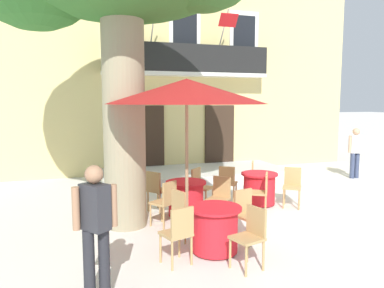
{
  "coord_description": "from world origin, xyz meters",
  "views": [
    {
      "loc": [
        -4.25,
        -7.33,
        2.46
      ],
      "look_at": [
        -1.15,
        2.11,
        1.3
      ],
      "focal_mm": 34.74,
      "sensor_mm": 36.0,
      "label": 1
    }
  ],
  "objects_px": {
    "cafe_chair_middle_1": "(256,176)",
    "cafe_umbrella": "(187,92)",
    "cafe_table_middle": "(259,188)",
    "cafe_chair_front_2": "(251,233)",
    "cafe_chair_near_tree_3": "(156,188)",
    "cafe_chair_middle_3": "(261,190)",
    "cafe_table_front": "(215,229)",
    "cafe_chair_near_tree_1": "(220,196)",
    "cafe_chair_middle_2": "(228,181)",
    "cafe_chair_near_tree_0": "(166,200)",
    "cafe_table_near_tree": "(186,198)",
    "pedestrian_near_entrance": "(355,150)",
    "cafe_chair_near_tree_2": "(200,185)",
    "cafe_chair_middle_0": "(292,184)",
    "pedestrian_mid_plaza": "(96,225)",
    "cafe_chair_front_0": "(183,211)",
    "cafe_chair_front_3": "(247,212)",
    "cafe_chair_front_1": "(179,231)"
  },
  "relations": [
    {
      "from": "cafe_chair_middle_2",
      "to": "cafe_chair_near_tree_3",
      "type": "bearing_deg",
      "value": -175.24
    },
    {
      "from": "cafe_chair_middle_2",
      "to": "cafe_chair_middle_0",
      "type": "bearing_deg",
      "value": -29.52
    },
    {
      "from": "cafe_chair_middle_3",
      "to": "cafe_chair_front_1",
      "type": "distance_m",
      "value": 3.07
    },
    {
      "from": "pedestrian_mid_plaza",
      "to": "cafe_chair_near_tree_1",
      "type": "bearing_deg",
      "value": 42.32
    },
    {
      "from": "cafe_table_middle",
      "to": "cafe_chair_middle_1",
      "type": "distance_m",
      "value": 0.77
    },
    {
      "from": "cafe_chair_middle_2",
      "to": "cafe_table_near_tree",
      "type": "bearing_deg",
      "value": -151.08
    },
    {
      "from": "cafe_table_near_tree",
      "to": "cafe_chair_middle_0",
      "type": "relative_size",
      "value": 0.95
    },
    {
      "from": "cafe_chair_near_tree_2",
      "to": "cafe_chair_front_0",
      "type": "relative_size",
      "value": 1.0
    },
    {
      "from": "cafe_chair_near_tree_2",
      "to": "cafe_chair_middle_0",
      "type": "xyz_separation_m",
      "value": [
        2.07,
        -0.6,
        0.0
      ]
    },
    {
      "from": "cafe_chair_front_0",
      "to": "pedestrian_near_entrance",
      "type": "distance_m",
      "value": 7.55
    },
    {
      "from": "cafe_chair_near_tree_3",
      "to": "pedestrian_mid_plaza",
      "type": "height_order",
      "value": "pedestrian_mid_plaza"
    },
    {
      "from": "cafe_chair_middle_1",
      "to": "cafe_chair_front_1",
      "type": "bearing_deg",
      "value": -132.83
    },
    {
      "from": "cafe_chair_middle_0",
      "to": "cafe_chair_middle_1",
      "type": "relative_size",
      "value": 1.0
    },
    {
      "from": "cafe_chair_near_tree_3",
      "to": "cafe_chair_middle_1",
      "type": "bearing_deg",
      "value": 9.97
    },
    {
      "from": "cafe_chair_near_tree_0",
      "to": "cafe_chair_near_tree_3",
      "type": "height_order",
      "value": "same"
    },
    {
      "from": "cafe_chair_near_tree_0",
      "to": "cafe_chair_near_tree_1",
      "type": "height_order",
      "value": "same"
    },
    {
      "from": "pedestrian_mid_plaza",
      "to": "cafe_table_near_tree",
      "type": "bearing_deg",
      "value": 54.62
    },
    {
      "from": "cafe_chair_middle_0",
      "to": "pedestrian_mid_plaza",
      "type": "bearing_deg",
      "value": -148.54
    },
    {
      "from": "cafe_chair_near_tree_1",
      "to": "cafe_chair_middle_1",
      "type": "bearing_deg",
      "value": 42.74
    },
    {
      "from": "cafe_chair_near_tree_1",
      "to": "cafe_chair_near_tree_2",
      "type": "distance_m",
      "value": 1.05
    },
    {
      "from": "cafe_table_middle",
      "to": "cafe_chair_front_3",
      "type": "bearing_deg",
      "value": -123.51
    },
    {
      "from": "cafe_table_middle",
      "to": "cafe_table_near_tree",
      "type": "bearing_deg",
      "value": -170.07
    },
    {
      "from": "cafe_table_front",
      "to": "cafe_chair_front_3",
      "type": "bearing_deg",
      "value": 20.98
    },
    {
      "from": "cafe_chair_middle_0",
      "to": "pedestrian_mid_plaza",
      "type": "relative_size",
      "value": 0.54
    },
    {
      "from": "cafe_table_middle",
      "to": "pedestrian_near_entrance",
      "type": "relative_size",
      "value": 0.54
    },
    {
      "from": "cafe_table_front",
      "to": "cafe_chair_middle_1",
      "type": "bearing_deg",
      "value": 51.96
    },
    {
      "from": "cafe_chair_near_tree_0",
      "to": "cafe_chair_middle_1",
      "type": "xyz_separation_m",
      "value": [
        2.79,
        1.53,
        0.0
      ]
    },
    {
      "from": "cafe_chair_near_tree_3",
      "to": "cafe_chair_front_2",
      "type": "distance_m",
      "value": 3.27
    },
    {
      "from": "cafe_chair_near_tree_1",
      "to": "cafe_chair_middle_2",
      "type": "xyz_separation_m",
      "value": [
        0.7,
        1.2,
        0.0
      ]
    },
    {
      "from": "cafe_chair_middle_1",
      "to": "cafe_umbrella",
      "type": "bearing_deg",
      "value": -141.33
    },
    {
      "from": "cafe_chair_near_tree_0",
      "to": "cafe_chair_near_tree_3",
      "type": "bearing_deg",
      "value": 87.0
    },
    {
      "from": "cafe_chair_front_0",
      "to": "pedestrian_mid_plaza",
      "type": "height_order",
      "value": "pedestrian_mid_plaza"
    },
    {
      "from": "cafe_chair_middle_0",
      "to": "cafe_chair_front_0",
      "type": "height_order",
      "value": "same"
    },
    {
      "from": "cafe_chair_near_tree_3",
      "to": "pedestrian_mid_plaza",
      "type": "bearing_deg",
      "value": -113.99
    },
    {
      "from": "cafe_chair_near_tree_0",
      "to": "pedestrian_near_entrance",
      "type": "bearing_deg",
      "value": 20.82
    },
    {
      "from": "cafe_chair_near_tree_3",
      "to": "cafe_chair_front_0",
      "type": "height_order",
      "value": "same"
    },
    {
      "from": "cafe_chair_near_tree_1",
      "to": "cafe_chair_front_0",
      "type": "height_order",
      "value": "same"
    },
    {
      "from": "cafe_chair_front_2",
      "to": "cafe_umbrella",
      "type": "relative_size",
      "value": 0.31
    },
    {
      "from": "cafe_table_middle",
      "to": "cafe_chair_front_2",
      "type": "height_order",
      "value": "cafe_chair_front_2"
    },
    {
      "from": "cafe_chair_near_tree_1",
      "to": "cafe_chair_middle_3",
      "type": "bearing_deg",
      "value": 8.17
    },
    {
      "from": "cafe_chair_near_tree_3",
      "to": "cafe_chair_middle_3",
      "type": "relative_size",
      "value": 1.0
    },
    {
      "from": "cafe_chair_near_tree_3",
      "to": "cafe_chair_middle_1",
      "type": "relative_size",
      "value": 1.0
    },
    {
      "from": "pedestrian_near_entrance",
      "to": "cafe_table_front",
      "type": "bearing_deg",
      "value": -147.59
    },
    {
      "from": "cafe_chair_near_tree_2",
      "to": "cafe_chair_middle_3",
      "type": "bearing_deg",
      "value": -39.35
    },
    {
      "from": "cafe_chair_middle_1",
      "to": "pedestrian_near_entrance",
      "type": "height_order",
      "value": "pedestrian_near_entrance"
    },
    {
      "from": "cafe_table_near_tree",
      "to": "cafe_chair_front_0",
      "type": "xyz_separation_m",
      "value": [
        -0.44,
        -1.27,
        0.14
      ]
    },
    {
      "from": "cafe_chair_front_3",
      "to": "cafe_chair_near_tree_0",
      "type": "bearing_deg",
      "value": 134.26
    },
    {
      "from": "cafe_chair_near_tree_0",
      "to": "cafe_table_front",
      "type": "bearing_deg",
      "value": -72.69
    },
    {
      "from": "cafe_table_middle",
      "to": "cafe_umbrella",
      "type": "relative_size",
      "value": 0.3
    },
    {
      "from": "cafe_table_near_tree",
      "to": "cafe_table_middle",
      "type": "xyz_separation_m",
      "value": [
        1.93,
        0.34,
        0.0
      ]
    }
  ]
}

